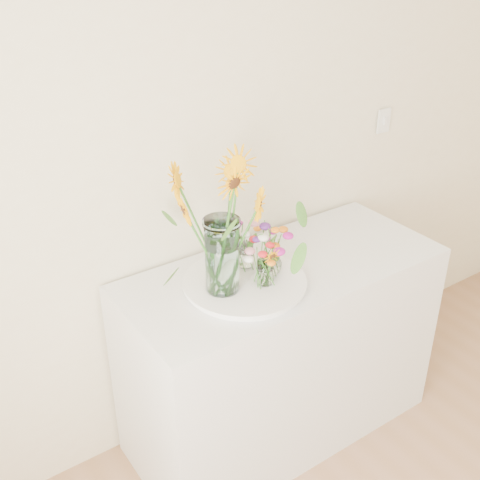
{
  "coord_description": "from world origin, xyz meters",
  "views": [
    {
      "loc": [
        -1.43,
        0.26,
        2.21
      ],
      "look_at": [
        -0.32,
        1.88,
        1.13
      ],
      "focal_mm": 45.0,
      "sensor_mm": 36.0,
      "label": 1
    }
  ],
  "objects_px": {
    "counter": "(281,351)",
    "small_vase_b": "(270,259)",
    "tray": "(245,284)",
    "mason_jar": "(222,256)",
    "small_vase_c": "(245,255)",
    "small_vase_a": "(265,272)"
  },
  "relations": [
    {
      "from": "counter",
      "to": "mason_jar",
      "type": "xyz_separation_m",
      "value": [
        -0.33,
        -0.03,
        0.63
      ]
    },
    {
      "from": "tray",
      "to": "mason_jar",
      "type": "height_order",
      "value": "mason_jar"
    },
    {
      "from": "mason_jar",
      "to": "small_vase_a",
      "type": "xyz_separation_m",
      "value": [
        0.16,
        -0.06,
        -0.1
      ]
    },
    {
      "from": "tray",
      "to": "small_vase_b",
      "type": "relative_size",
      "value": 3.33
    },
    {
      "from": "tray",
      "to": "mason_jar",
      "type": "bearing_deg",
      "value": -179.42
    },
    {
      "from": "mason_jar",
      "to": "small_vase_a",
      "type": "distance_m",
      "value": 0.2
    },
    {
      "from": "counter",
      "to": "mason_jar",
      "type": "relative_size",
      "value": 4.6
    },
    {
      "from": "tray",
      "to": "small_vase_c",
      "type": "bearing_deg",
      "value": 53.49
    },
    {
      "from": "small_vase_a",
      "to": "small_vase_c",
      "type": "xyz_separation_m",
      "value": [
        0.01,
        0.15,
        0.0
      ]
    },
    {
      "from": "mason_jar",
      "to": "small_vase_a",
      "type": "bearing_deg",
      "value": -20.71
    },
    {
      "from": "tray",
      "to": "small_vase_b",
      "type": "distance_m",
      "value": 0.14
    },
    {
      "from": "counter",
      "to": "small_vase_c",
      "type": "distance_m",
      "value": 0.55
    },
    {
      "from": "mason_jar",
      "to": "small_vase_b",
      "type": "height_order",
      "value": "mason_jar"
    },
    {
      "from": "small_vase_b",
      "to": "small_vase_c",
      "type": "height_order",
      "value": "small_vase_b"
    },
    {
      "from": "tray",
      "to": "mason_jar",
      "type": "xyz_separation_m",
      "value": [
        -0.1,
        -0.0,
        0.16
      ]
    },
    {
      "from": "tray",
      "to": "small_vase_a",
      "type": "bearing_deg",
      "value": -48.89
    },
    {
      "from": "small_vase_c",
      "to": "tray",
      "type": "bearing_deg",
      "value": -126.51
    },
    {
      "from": "tray",
      "to": "small_vase_c",
      "type": "distance_m",
      "value": 0.13
    },
    {
      "from": "counter",
      "to": "small_vase_b",
      "type": "distance_m",
      "value": 0.56
    },
    {
      "from": "mason_jar",
      "to": "small_vase_c",
      "type": "relative_size",
      "value": 2.82
    },
    {
      "from": "small_vase_a",
      "to": "small_vase_c",
      "type": "relative_size",
      "value": 0.99
    },
    {
      "from": "counter",
      "to": "small_vase_b",
      "type": "bearing_deg",
      "value": -159.81
    }
  ]
}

